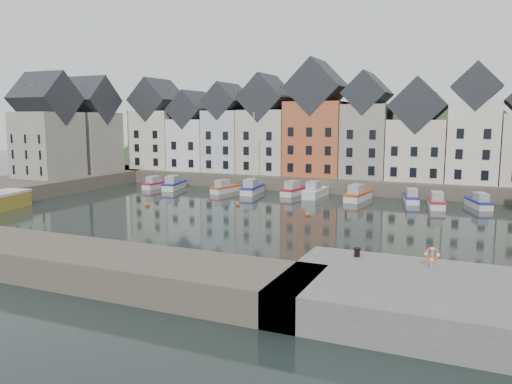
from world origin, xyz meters
The scene contains 20 objects.
ground centered at (0.00, 0.00, 0.00)m, with size 260.00×260.00×0.00m, color black.
far_quay centered at (0.00, 30.00, 1.00)m, with size 90.00×16.00×2.00m, color brown.
left_quay centered at (-37.00, 3.00, 1.00)m, with size 14.00×54.00×2.00m, color brown.
near_quay centered at (22.00, -20.00, 1.00)m, with size 18.00×10.00×2.00m, color #60605E.
hillside centered at (0.02, 56.00, -17.96)m, with size 153.60×70.40×64.00m.
far_terrace centered at (3.21, 28.00, 8.88)m, with size 72.37×8.16×17.78m.
left_terrace centered at (-36.00, 13.50, 8.88)m, with size 7.65×17.00×15.69m.
mooring_buoys centered at (-4.00, 5.33, 0.15)m, with size 20.50×5.50×0.50m.
boat_a centered at (-22.60, 17.31, 0.64)m, with size 2.02×5.65×2.14m.
boat_b centered at (-19.44, 17.43, 0.70)m, with size 3.20×6.42×2.36m.
boat_c centered at (-10.59, 17.41, 0.63)m, with size 2.78×5.71×2.11m.
boat_d centered at (-6.54, 18.07, 0.77)m, with size 2.62×6.41×11.92m.
boat_e centered at (-0.48, 19.18, 0.67)m, with size 2.61×6.09×2.26m.
boat_f centered at (2.82, 18.48, 0.73)m, with size 2.19×6.47×2.46m.
boat_g centered at (8.83, 17.90, 0.72)m, with size 2.72×6.48×2.41m.
boat_h centered at (15.49, 19.12, 0.62)m, with size 2.74×5.63×2.08m.
boat_i centered at (18.72, 16.51, 0.66)m, with size 2.65×5.99×2.22m.
boat_j centered at (23.48, 18.34, 0.62)m, with size 3.42×5.71×2.10m.
mooring_bollard centered at (16.15, -16.50, 2.31)m, with size 0.48×0.48×0.56m.
life_ring_post centered at (20.70, -17.40, 2.86)m, with size 0.80×0.17×1.30m.
Camera 1 is at (22.55, -47.14, 10.60)m, focal length 35.00 mm.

